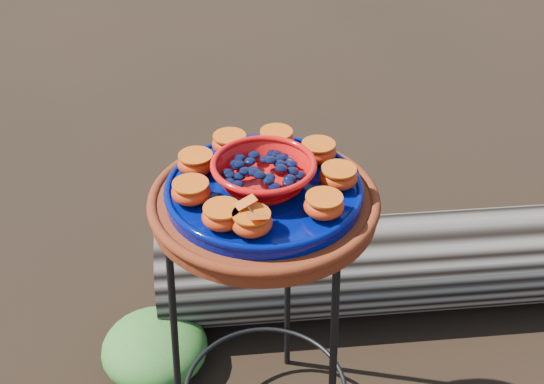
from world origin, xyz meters
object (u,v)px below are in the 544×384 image
(red_bowl, at_px, (264,175))
(driftwood_log, at_px, (426,261))
(terracotta_saucer, at_px, (264,204))
(plant_stand, at_px, (265,332))
(cobalt_plate, at_px, (264,191))

(red_bowl, bearing_deg, driftwood_log, 60.08)
(terracotta_saucer, xyz_separation_m, driftwood_log, (0.34, 0.59, -0.57))
(plant_stand, distance_m, driftwood_log, 0.71)
(plant_stand, distance_m, cobalt_plate, 0.40)
(terracotta_saucer, bearing_deg, plant_stand, 0.00)
(terracotta_saucer, xyz_separation_m, cobalt_plate, (0.00, 0.00, 0.03))
(plant_stand, height_order, terracotta_saucer, terracotta_saucer)
(driftwood_log, bearing_deg, terracotta_saucer, -119.92)
(cobalt_plate, distance_m, red_bowl, 0.04)
(plant_stand, height_order, cobalt_plate, cobalt_plate)
(plant_stand, distance_m, terracotta_saucer, 0.37)
(plant_stand, xyz_separation_m, red_bowl, (0.00, 0.00, 0.44))
(red_bowl, relative_size, driftwood_log, 0.12)
(terracotta_saucer, distance_m, driftwood_log, 0.89)
(cobalt_plate, relative_size, red_bowl, 2.00)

